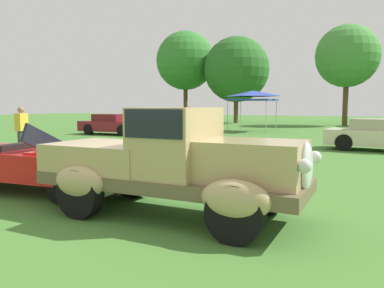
{
  "coord_description": "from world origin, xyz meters",
  "views": [
    {
      "loc": [
        3.25,
        -5.23,
        1.73
      ],
      "look_at": [
        -0.14,
        1.59,
        0.96
      ],
      "focal_mm": 35.62,
      "sensor_mm": 36.0,
      "label": 1
    }
  ],
  "objects_px": {
    "feature_pickup_truck": "(172,161)",
    "spectator_between_cars": "(22,129)",
    "show_car_burgundy": "(112,124)",
    "show_car_cream": "(379,135)",
    "neighbor_convertible": "(41,162)",
    "spectator_near_truck": "(190,125)",
    "canopy_tent_left_field": "(253,95)"
  },
  "relations": [
    {
      "from": "feature_pickup_truck",
      "to": "show_car_burgundy",
      "type": "distance_m",
      "value": 17.43
    },
    {
      "from": "feature_pickup_truck",
      "to": "spectator_near_truck",
      "type": "xyz_separation_m",
      "value": [
        -4.15,
        8.85,
        0.05
      ]
    },
    {
      "from": "show_car_cream",
      "to": "spectator_near_truck",
      "type": "bearing_deg",
      "value": -162.44
    },
    {
      "from": "neighbor_convertible",
      "to": "show_car_burgundy",
      "type": "relative_size",
      "value": 1.08
    },
    {
      "from": "show_car_cream",
      "to": "spectator_near_truck",
      "type": "relative_size",
      "value": 2.37
    },
    {
      "from": "feature_pickup_truck",
      "to": "show_car_cream",
      "type": "xyz_separation_m",
      "value": [
        2.83,
        11.06,
        -0.27
      ]
    },
    {
      "from": "show_car_burgundy",
      "to": "show_car_cream",
      "type": "relative_size",
      "value": 1.02
    },
    {
      "from": "neighbor_convertible",
      "to": "canopy_tent_left_field",
      "type": "relative_size",
      "value": 1.55
    },
    {
      "from": "spectator_near_truck",
      "to": "canopy_tent_left_field",
      "type": "height_order",
      "value": "canopy_tent_left_field"
    },
    {
      "from": "feature_pickup_truck",
      "to": "spectator_between_cars",
      "type": "height_order",
      "value": "feature_pickup_truck"
    },
    {
      "from": "neighbor_convertible",
      "to": "canopy_tent_left_field",
      "type": "bearing_deg",
      "value": 94.57
    },
    {
      "from": "show_car_cream",
      "to": "canopy_tent_left_field",
      "type": "distance_m",
      "value": 11.49
    },
    {
      "from": "spectator_between_cars",
      "to": "neighbor_convertible",
      "type": "bearing_deg",
      "value": -36.27
    },
    {
      "from": "neighbor_convertible",
      "to": "show_car_burgundy",
      "type": "bearing_deg",
      "value": 122.8
    },
    {
      "from": "feature_pickup_truck",
      "to": "neighbor_convertible",
      "type": "distance_m",
      "value": 3.34
    },
    {
      "from": "spectator_near_truck",
      "to": "spectator_between_cars",
      "type": "height_order",
      "value": "same"
    },
    {
      "from": "feature_pickup_truck",
      "to": "canopy_tent_left_field",
      "type": "xyz_separation_m",
      "value": [
        -4.82,
        19.43,
        1.56
      ]
    },
    {
      "from": "spectator_near_truck",
      "to": "canopy_tent_left_field",
      "type": "xyz_separation_m",
      "value": [
        -0.67,
        10.58,
        1.51
      ]
    },
    {
      "from": "show_car_cream",
      "to": "feature_pickup_truck",
      "type": "bearing_deg",
      "value": -104.35
    },
    {
      "from": "spectator_between_cars",
      "to": "show_car_burgundy",
      "type": "bearing_deg",
      "value": 109.98
    },
    {
      "from": "show_car_cream",
      "to": "neighbor_convertible",
      "type": "bearing_deg",
      "value": -119.89
    },
    {
      "from": "spectator_near_truck",
      "to": "spectator_between_cars",
      "type": "distance_m",
      "value": 6.32
    },
    {
      "from": "show_car_burgundy",
      "to": "spectator_near_truck",
      "type": "bearing_deg",
      "value": -30.09
    },
    {
      "from": "feature_pickup_truck",
      "to": "show_car_cream",
      "type": "distance_m",
      "value": 11.41
    },
    {
      "from": "neighbor_convertible",
      "to": "spectator_between_cars",
      "type": "distance_m",
      "value": 6.05
    },
    {
      "from": "neighbor_convertible",
      "to": "show_car_burgundy",
      "type": "xyz_separation_m",
      "value": [
        -8.19,
        12.71,
        0.02
      ]
    },
    {
      "from": "neighbor_convertible",
      "to": "show_car_cream",
      "type": "bearing_deg",
      "value": 60.11
    },
    {
      "from": "feature_pickup_truck",
      "to": "neighbor_convertible",
      "type": "xyz_separation_m",
      "value": [
        -3.3,
        0.39,
        -0.29
      ]
    },
    {
      "from": "neighbor_convertible",
      "to": "spectator_near_truck",
      "type": "bearing_deg",
      "value": 95.74
    },
    {
      "from": "feature_pickup_truck",
      "to": "canopy_tent_left_field",
      "type": "height_order",
      "value": "canopy_tent_left_field"
    },
    {
      "from": "spectator_between_cars",
      "to": "show_car_cream",
      "type": "bearing_deg",
      "value": 32.82
    },
    {
      "from": "feature_pickup_truck",
      "to": "canopy_tent_left_field",
      "type": "distance_m",
      "value": 20.08
    }
  ]
}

